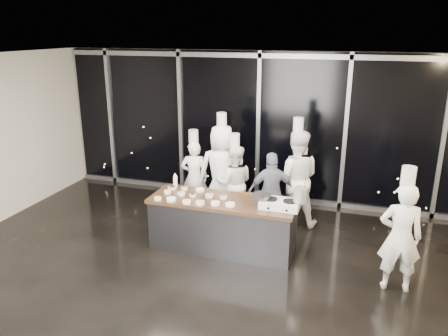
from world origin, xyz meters
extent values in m
plane|color=black|center=(0.00, 0.00, 0.00)|extent=(9.00, 9.00, 0.00)
cube|color=beige|center=(0.00, 3.50, 1.60)|extent=(9.00, 0.02, 3.20)
cube|color=beige|center=(0.00, -3.50, 1.60)|extent=(9.00, 0.02, 3.20)
cube|color=silver|center=(0.00, 0.00, 3.20)|extent=(9.00, 7.00, 0.02)
cube|color=black|center=(0.00, 3.44, 1.60)|extent=(8.90, 0.04, 3.18)
cube|color=gray|center=(0.00, 3.39, 3.10)|extent=(8.90, 0.08, 0.10)
cube|color=gray|center=(0.00, 3.39, 0.05)|extent=(8.90, 0.08, 0.10)
cube|color=gray|center=(-3.60, 3.39, 1.60)|extent=(0.08, 0.08, 3.20)
cube|color=gray|center=(-1.80, 3.39, 1.60)|extent=(0.08, 0.08, 3.20)
cube|color=gray|center=(0.00, 3.39, 1.60)|extent=(0.08, 0.08, 3.20)
cube|color=gray|center=(1.80, 3.39, 1.60)|extent=(0.08, 0.08, 3.20)
cube|color=gray|center=(3.60, 3.39, 1.60)|extent=(0.08, 0.08, 3.20)
cube|color=#3B3B40|center=(0.00, 0.90, 0.42)|extent=(2.40, 0.80, 0.84)
cube|color=#47321E|center=(0.00, 0.90, 0.87)|extent=(2.46, 0.86, 0.06)
cube|color=silver|center=(0.97, 0.85, 0.96)|extent=(0.63, 0.40, 0.12)
cylinder|color=black|center=(0.82, 0.85, 1.03)|extent=(0.22, 0.22, 0.02)
cylinder|color=black|center=(1.13, 0.84, 1.03)|extent=(0.22, 0.22, 0.02)
cylinder|color=black|center=(0.82, 0.65, 0.95)|extent=(0.04, 0.02, 0.04)
cylinder|color=black|center=(1.11, 0.64, 0.95)|extent=(0.04, 0.02, 0.04)
cylinder|color=slate|center=(0.67, 0.86, 1.07)|extent=(0.32, 0.32, 0.05)
cube|color=#4C2B14|center=(0.40, 0.87, 1.07)|extent=(0.23, 0.03, 0.02)
cylinder|color=#B5B5B8|center=(1.29, 0.86, 1.15)|extent=(0.23, 0.23, 0.23)
cylinder|color=white|center=(-1.03, 0.57, 0.92)|extent=(0.12, 0.12, 0.04)
cylinder|color=yellow|center=(-1.03, 0.57, 0.94)|extent=(0.10, 0.10, 0.01)
cylinder|color=white|center=(-1.01, 0.89, 0.92)|extent=(0.12, 0.12, 0.04)
cylinder|color=beige|center=(-1.01, 0.89, 0.94)|extent=(0.10, 0.10, 0.01)
cylinder|color=white|center=(-1.02, 1.12, 0.92)|extent=(0.15, 0.15, 0.04)
cylinder|color=black|center=(-1.02, 1.12, 0.94)|extent=(0.12, 0.12, 0.01)
cylinder|color=white|center=(-0.80, 0.60, 0.92)|extent=(0.16, 0.16, 0.04)
cylinder|color=white|center=(-0.80, 0.60, 0.94)|extent=(0.13, 0.13, 0.01)
cylinder|color=white|center=(-0.74, 0.89, 0.92)|extent=(0.13, 0.13, 0.04)
cylinder|color=tan|center=(-0.74, 0.89, 0.94)|extent=(0.11, 0.11, 0.01)
cylinder|color=white|center=(-0.79, 1.14, 0.92)|extent=(0.12, 0.12, 0.04)
cylinder|color=#A06850|center=(-0.79, 1.14, 0.94)|extent=(0.10, 0.10, 0.01)
cylinder|color=white|center=(-0.51, 0.57, 0.92)|extent=(0.15, 0.15, 0.04)
cylinder|color=#E6AE5F|center=(-0.51, 0.57, 0.94)|extent=(0.12, 0.12, 0.01)
cylinder|color=white|center=(-0.53, 0.89, 0.92)|extent=(0.12, 0.12, 0.04)
cylinder|color=black|center=(-0.53, 0.89, 0.94)|extent=(0.10, 0.10, 0.01)
cylinder|color=white|center=(-0.50, 1.15, 0.92)|extent=(0.16, 0.16, 0.04)
cylinder|color=white|center=(-0.50, 1.15, 0.94)|extent=(0.13, 0.13, 0.01)
cylinder|color=white|center=(-0.29, 0.61, 0.92)|extent=(0.15, 0.15, 0.04)
cylinder|color=tan|center=(-0.29, 0.61, 0.94)|extent=(0.12, 0.12, 0.01)
cylinder|color=white|center=(-0.26, 0.95, 0.92)|extent=(0.14, 0.14, 0.04)
cylinder|color=#AE7863|center=(-0.26, 0.95, 0.94)|extent=(0.11, 0.11, 0.01)
cylinder|color=white|center=(-0.05, 0.65, 0.92)|extent=(0.15, 0.15, 0.04)
cylinder|color=beige|center=(-0.05, 0.65, 0.94)|extent=(0.12, 0.12, 0.01)
cylinder|color=white|center=(0.00, 0.95, 0.92)|extent=(0.12, 0.12, 0.04)
cylinder|color=#916642|center=(0.00, 0.95, 0.94)|extent=(0.10, 0.10, 0.01)
cylinder|color=white|center=(0.20, 0.68, 0.92)|extent=(0.16, 0.16, 0.04)
cylinder|color=#FCD754|center=(0.20, 0.68, 0.94)|extent=(0.13, 0.13, 0.01)
cylinder|color=white|center=(-1.00, 1.22, 1.00)|extent=(0.07, 0.07, 0.20)
cone|color=white|center=(-1.00, 1.22, 1.14)|extent=(0.06, 0.06, 0.07)
imported|color=white|center=(-1.04, 2.25, 0.75)|extent=(0.62, 0.49, 1.50)
cylinder|color=white|center=(-1.04, 2.25, 1.60)|extent=(0.23, 0.23, 0.26)
imported|color=white|center=(-0.45, 2.24, 0.94)|extent=(1.06, 0.87, 1.87)
cylinder|color=white|center=(-0.45, 2.24, 1.97)|extent=(0.24, 0.24, 0.26)
imported|color=white|center=(-0.16, 2.12, 0.76)|extent=(0.86, 0.74, 1.51)
cylinder|color=white|center=(-0.16, 2.12, 1.61)|extent=(0.23, 0.23, 0.26)
imported|color=#141F39|center=(0.63, 1.88, 0.75)|extent=(0.95, 0.65, 1.50)
imported|color=white|center=(1.00, 2.28, 0.93)|extent=(0.99, 0.82, 1.86)
cylinder|color=white|center=(1.00, 2.28, 1.96)|extent=(0.21, 0.21, 0.26)
imported|color=white|center=(2.75, 0.50, 0.81)|extent=(0.63, 0.44, 1.63)
cylinder|color=white|center=(2.75, 0.50, 1.73)|extent=(0.21, 0.21, 0.26)
camera|label=1|loc=(2.07, -5.54, 3.61)|focal=35.00mm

